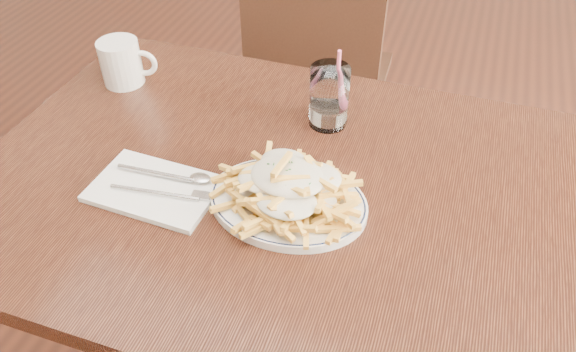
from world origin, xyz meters
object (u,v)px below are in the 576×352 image
(table, at_px, (293,214))
(chair_far, at_px, (317,70))
(water_glass, at_px, (329,100))
(loaded_fries, at_px, (288,182))
(fries_plate, at_px, (288,202))
(coffee_mug, at_px, (122,62))

(table, height_order, chair_far, chair_far)
(table, bearing_deg, water_glass, 87.63)
(table, height_order, loaded_fries, loaded_fries)
(chair_far, xyz_separation_m, fries_plate, (0.19, -0.85, 0.25))
(chair_far, bearing_deg, fries_plate, -77.44)
(fries_plate, bearing_deg, loaded_fries, 90.00)
(water_glass, bearing_deg, table, -92.37)
(water_glass, relative_size, coffee_mug, 1.38)
(fries_plate, relative_size, water_glass, 1.94)
(chair_far, bearing_deg, water_glass, -72.29)
(table, height_order, coffee_mug, coffee_mug)
(table, relative_size, fries_plate, 3.52)
(table, relative_size, coffee_mug, 9.46)
(water_glass, bearing_deg, fries_plate, -89.76)
(water_glass, xyz_separation_m, coffee_mug, (-0.48, 0.00, -0.01))
(table, xyz_separation_m, water_glass, (0.01, 0.20, 0.13))
(table, relative_size, loaded_fries, 4.70)
(table, bearing_deg, loaded_fries, -80.64)
(fries_plate, bearing_deg, table, 99.36)
(coffee_mug, bearing_deg, fries_plate, -28.71)
(chair_far, relative_size, coffee_mug, 7.04)
(fries_plate, xyz_separation_m, coffee_mug, (-0.48, 0.26, 0.04))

